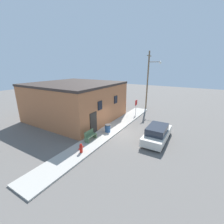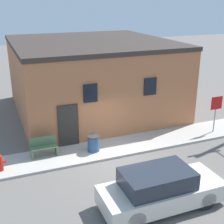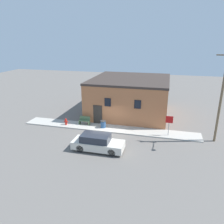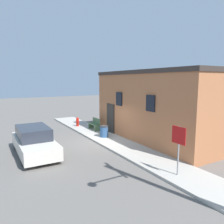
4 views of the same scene
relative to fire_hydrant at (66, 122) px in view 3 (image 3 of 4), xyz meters
name	(u,v)px [view 3 (image 3 of 4)]	position (x,y,z in m)	size (l,w,h in m)	color
ground_plane	(106,132)	(4.78, -0.69, -0.48)	(80.00, 80.00, 0.00)	#66605B
sidewalk	(109,128)	(4.78, 0.32, -0.42)	(18.79, 2.01, 0.11)	#B2ADA3
brick_building	(130,96)	(6.05, 6.10, 1.78)	(9.35, 9.68, 4.50)	#B26B42
fire_hydrant	(66,122)	(0.00, 0.00, 0.00)	(0.48, 0.23, 0.73)	red
stop_sign	(169,122)	(10.95, -0.01, 1.03)	(0.69, 0.06, 1.98)	gray
bench	(85,121)	(1.94, 0.65, 0.05)	(1.20, 0.44, 0.89)	#4C6B47
trash_bin	(103,124)	(4.20, 0.26, 0.02)	(0.58, 0.58, 0.77)	#2D517F
utility_pole	(222,93)	(15.17, -0.19, 4.18)	(1.80, 1.94, 8.53)	brown
parked_car	(97,143)	(5.09, -4.41, 0.21)	(4.41, 1.71, 1.44)	black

